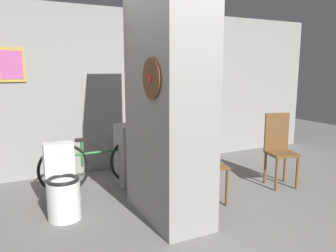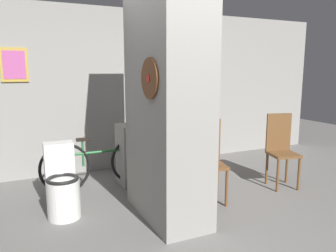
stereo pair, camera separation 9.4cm
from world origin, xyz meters
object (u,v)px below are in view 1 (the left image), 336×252
at_px(toilet, 62,187).
at_px(chair_by_doorway, 279,147).
at_px(bicycle, 100,163).
at_px(bottle_tall, 149,117).
at_px(chair_near_pillar, 208,157).

relative_size(toilet, chair_by_doorway, 0.79).
xyz_separation_m(toilet, bicycle, (0.61, 0.70, 0.01)).
bearing_deg(bicycle, toilet, -130.95).
height_order(chair_by_doorway, bottle_tall, bottle_tall).
distance_m(chair_near_pillar, bicycle, 1.52).
height_order(bicycle, bottle_tall, bottle_tall).
bearing_deg(chair_near_pillar, bicycle, 149.10).
xyz_separation_m(bicycle, bottle_tall, (0.75, -0.01, 0.60)).
relative_size(chair_near_pillar, bottle_tall, 4.17).
distance_m(chair_near_pillar, chair_by_doorway, 1.22).
height_order(toilet, bottle_tall, bottle_tall).
bearing_deg(bicycle, chair_by_doorway, -23.18).
xyz_separation_m(chair_by_doorway, bicycle, (-2.32, 0.99, -0.20)).
distance_m(toilet, bicycle, 0.93).
bearing_deg(chair_by_doorway, bicycle, 171.65).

